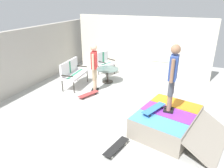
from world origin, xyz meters
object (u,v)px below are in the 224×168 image
skateboard_on_ramp (154,108)px  person_skater (173,74)px  skateboard_spare (116,147)px  patio_table (108,73)px  patio_chair_near_house (105,61)px  skateboard_by_bench (89,94)px  person_watching (94,64)px  skate_ramp (168,121)px  patio_bench (72,71)px

skateboard_on_ramp → person_skater: bearing=-60.7°
skateboard_spare → skateboard_on_ramp: skateboard_on_ramp is taller
patio_table → skateboard_spare: bearing=-153.0°
patio_chair_near_house → skateboard_by_bench: patio_chair_near_house is taller
patio_table → person_watching: size_ratio=0.52×
skate_ramp → skateboard_by_bench: skate_ramp is taller
patio_bench → skateboard_by_bench: patio_bench is taller
patio_bench → skateboard_by_bench: 1.29m
skate_ramp → patio_chair_near_house: bearing=45.1°
patio_table → skateboard_spare: 4.19m
patio_bench → patio_chair_near_house: same height
skate_ramp → skateboard_spare: skate_ramp is taller
skateboard_spare → skateboard_on_ramp: (1.11, -0.57, 0.55)m
skateboard_spare → person_watching: bearing=35.7°
patio_bench → patio_table: bearing=-49.3°
person_skater → skateboard_on_ramp: 0.99m
person_skater → skateboard_spare: bearing=145.1°
patio_table → skate_ramp: bearing=-131.3°
patio_chair_near_house → skateboard_on_ramp: size_ratio=1.25×
patio_bench → person_skater: person_skater is taller
patio_bench → person_watching: 1.07m
patio_chair_near_house → skateboard_spare: 5.21m
person_skater → skateboard_by_bench: 3.34m
patio_bench → skateboard_by_bench: bearing=-120.3°
person_watching → skateboard_by_bench: (-0.55, -0.03, -0.94)m
patio_table → person_watching: bearing=175.1°
skate_ramp → person_skater: person_skater is taller
patio_table → patio_chair_near_house: bearing=31.7°
patio_bench → skateboard_spare: 4.12m
skate_ramp → patio_table: 3.77m
patio_chair_near_house → skateboard_spare: bearing=-152.1°
person_watching → skateboard_by_bench: bearing=-177.2°
skate_ramp → skateboard_spare: bearing=143.0°
patio_bench → patio_chair_near_house: bearing=-16.9°
skate_ramp → skateboard_by_bench: (0.98, 2.89, -0.19)m
patio_table → skateboard_on_ramp: size_ratio=1.10×
skateboard_by_bench → skate_ramp: bearing=-108.8°
person_watching → skateboard_by_bench: 1.09m
person_watching → skateboard_on_ramp: (-1.65, -2.55, -0.39)m
person_skater → skateboard_by_bench: person_skater is taller
patio_chair_near_house → skateboard_spare: (-4.58, -2.43, -0.53)m
skate_ramp → person_skater: bearing=18.8°
skateboard_spare → patio_chair_near_house: bearing=27.9°
patio_chair_near_house → skateboard_by_bench: 2.47m
patio_bench → person_skater: 4.26m
person_watching → patio_table: bearing=-4.9°
skateboard_spare → patio_bench: bearing=46.6°
skate_ramp → patio_bench: size_ratio=1.84×
skate_ramp → skateboard_on_ramp: 0.52m
person_skater → skateboard_on_ramp: size_ratio=2.08×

